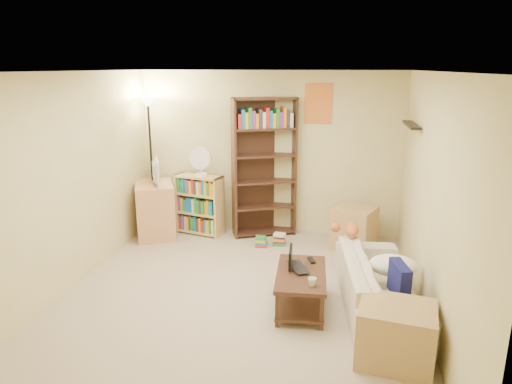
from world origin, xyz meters
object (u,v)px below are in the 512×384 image
floor_lamp (149,125)px  short_bookshelf (200,205)px  television (153,171)px  tall_bookshelf (264,164)px  tabby_cat (349,229)px  desk_fan (200,161)px  sofa (380,284)px  side_table (354,228)px  laptop (303,267)px  mug (312,282)px  tv_stand (155,210)px  end_cabinet (396,334)px  coffee_table (301,285)px

floor_lamp → short_bookshelf: bearing=0.4°
television → tall_bookshelf: (1.65, 0.35, 0.10)m
tabby_cat → desk_fan: bearing=152.9°
television → short_bookshelf: size_ratio=0.67×
sofa → side_table: side_table is taller
desk_fan → side_table: bearing=-3.7°
side_table → tall_bookshelf: bearing=166.2°
floor_lamp → desk_fan: bearing=-2.9°
laptop → mug: bearing=173.5°
sofa → tabby_cat: size_ratio=4.49×
mug → television: size_ratio=0.15×
desk_fan → floor_lamp: bearing=177.1°
television → mug: bearing=-154.6°
tall_bookshelf → short_bookshelf: bearing=165.5°
tv_stand → tall_bookshelf: tall_bookshelf is taller
desk_fan → floor_lamp: 0.96m
end_cabinet → desk_fan: bearing=133.2°
laptop → floor_lamp: size_ratio=0.20×
tv_stand → television: television is taller
tv_stand → side_table: size_ratio=1.36×
desk_fan → floor_lamp: (-0.80, 0.04, 0.52)m
tabby_cat → floor_lamp: (-3.02, 1.18, 1.06)m
coffee_table → tall_bookshelf: bearing=106.3°
laptop → mug: (0.13, -0.39, 0.03)m
mug → side_table: side_table is taller
sofa → tv_stand: size_ratio=2.39×
tall_bookshelf → short_bookshelf: size_ratio=2.26×
tv_stand → short_bookshelf: (0.65, 0.21, 0.05)m
tv_stand → television: 0.60m
coffee_table → laptop: size_ratio=2.24×
mug → short_bookshelf: 3.00m
sofa → television: television is taller
television → end_cabinet: (3.32, -2.62, -0.75)m
mug → tall_bookshelf: bearing=110.0°
tabby_cat → laptop: (-0.50, -0.75, -0.20)m
sofa → tall_bookshelf: tall_bookshelf is taller
tall_bookshelf → short_bookshelf: tall_bookshelf is taller
laptop → sofa: bearing=-110.7°
mug → tv_stand: 3.31m
television → sofa: bearing=-142.1°
side_table → tabby_cat: bearing=-95.9°
coffee_table → mug: mug is taller
side_table → television: bearing=-179.7°
side_table → coffee_table: bearing=-108.2°
laptop → end_cabinet: end_cabinet is taller
tabby_cat → tall_bookshelf: 1.90m
tv_stand → side_table: bearing=-24.6°
sofa → tall_bookshelf: 2.71m
tabby_cat → desk_fan: desk_fan is taller
end_cabinet → tabby_cat: bearing=103.5°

